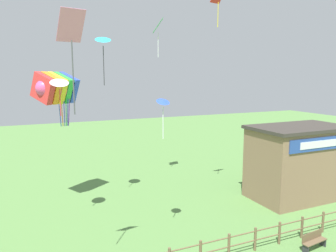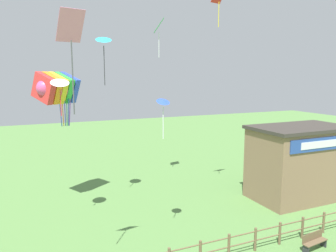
{
  "view_description": "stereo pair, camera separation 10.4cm",
  "coord_description": "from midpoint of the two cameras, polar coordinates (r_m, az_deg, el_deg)",
  "views": [
    {
      "loc": [
        -6.67,
        -6.99,
        9.1
      ],
      "look_at": [
        0.0,
        7.81,
        6.64
      ],
      "focal_mm": 35.0,
      "sensor_mm": 36.0,
      "label": 1
    },
    {
      "loc": [
        -6.57,
        -7.04,
        9.1
      ],
      "look_at": [
        0.0,
        7.81,
        6.64
      ],
      "focal_mm": 35.0,
      "sensor_mm": 36.0,
      "label": 2
    }
  ],
  "objects": [
    {
      "name": "seaside_building",
      "position": [
        26.56,
        21.6,
        -5.8
      ],
      "size": [
        7.34,
        4.37,
        5.48
      ],
      "color": "#84664C",
      "rests_on": "ground_plane"
    },
    {
      "name": "park_bench_by_building",
      "position": [
        19.95,
        23.88,
        -17.72
      ],
      "size": [
        1.65,
        0.59,
        0.92
      ],
      "color": "brown",
      "rests_on": "ground_plane"
    },
    {
      "name": "kite_rainbow_parafoil",
      "position": [
        23.36,
        -19.11,
        6.31
      ],
      "size": [
        3.66,
        3.47,
        3.7
      ],
      "color": "#E54C8C"
    },
    {
      "name": "kite_cyan_delta",
      "position": [
        22.0,
        -11.39,
        14.31
      ],
      "size": [
        1.18,
        1.13,
        3.19
      ],
      "color": "#2DB2C6"
    },
    {
      "name": "kite_green_diamond",
      "position": [
        26.89,
        -1.86,
        16.62
      ],
      "size": [
        1.07,
        1.19,
        3.03
      ],
      "color": "green"
    },
    {
      "name": "kite_blue_delta",
      "position": [
        17.12,
        -1.05,
        3.8
      ],
      "size": [
        0.74,
        0.69,
        2.16
      ],
      "color": "blue"
    },
    {
      "name": "kite_pink_diamond",
      "position": [
        13.28,
        -16.69,
        14.63
      ],
      "size": [
        1.09,
        0.92,
        3.93
      ],
      "color": "pink"
    },
    {
      "name": "kite_white_delta",
      "position": [
        19.44,
        -18.55,
        7.12
      ],
      "size": [
        1.06,
        1.01,
        2.16
      ],
      "color": "white"
    }
  ]
}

